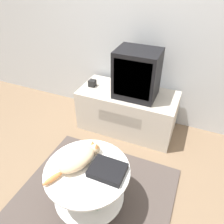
# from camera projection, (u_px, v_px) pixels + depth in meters

# --- Properties ---
(ground_plane) EXTENTS (12.00, 12.00, 0.00)m
(ground_plane) POSITION_uv_depth(u_px,v_px,m) (90.00, 207.00, 2.03)
(ground_plane) COLOR #7F664C
(wall_back) EXTENTS (8.00, 0.05, 2.60)m
(wall_back) POSITION_uv_depth(u_px,v_px,m) (149.00, 20.00, 2.45)
(wall_back) COLOR silver
(wall_back) RESTS_ON ground_plane
(rug) EXTENTS (1.43, 1.48, 0.02)m
(rug) POSITION_uv_depth(u_px,v_px,m) (90.00, 206.00, 2.02)
(rug) COLOR #4C423D
(rug) RESTS_ON ground_plane
(tv_stand) EXTENTS (1.21, 0.56, 0.54)m
(tv_stand) POSITION_uv_depth(u_px,v_px,m) (127.00, 111.00, 2.81)
(tv_stand) COLOR beige
(tv_stand) RESTS_ON ground_plane
(tv) EXTENTS (0.48, 0.38, 0.55)m
(tv) POSITION_uv_depth(u_px,v_px,m) (137.00, 74.00, 2.45)
(tv) COLOR black
(tv) RESTS_ON tv_stand
(speaker) EXTENTS (0.08, 0.08, 0.08)m
(speaker) POSITION_uv_depth(u_px,v_px,m) (92.00, 83.00, 2.76)
(speaker) COLOR black
(speaker) RESTS_ON tv_stand
(coffee_table) EXTENTS (0.69, 0.69, 0.50)m
(coffee_table) POSITION_uv_depth(u_px,v_px,m) (89.00, 183.00, 1.83)
(coffee_table) COLOR #B2B2B7
(coffee_table) RESTS_ON rug
(dvd_box) EXTENTS (0.27, 0.21, 0.05)m
(dvd_box) POSITION_uv_depth(u_px,v_px,m) (108.00, 170.00, 1.69)
(dvd_box) COLOR black
(dvd_box) RESTS_ON coffee_table
(cat) EXTENTS (0.31, 0.52, 0.13)m
(cat) POSITION_uv_depth(u_px,v_px,m) (78.00, 159.00, 1.74)
(cat) COLOR beige
(cat) RESTS_ON coffee_table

